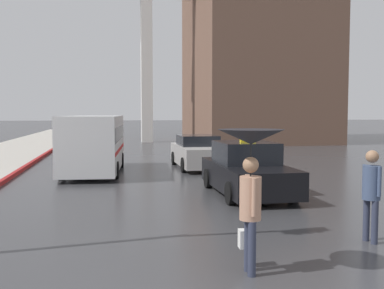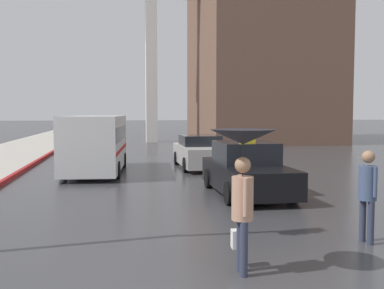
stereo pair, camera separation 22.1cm
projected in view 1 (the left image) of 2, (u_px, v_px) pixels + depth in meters
name	position (u px, v px, depth m)	size (l,w,h in m)	color
taxi	(247.00, 171.00, 12.99)	(1.91, 4.31, 1.67)	black
sedan_red	(198.00, 153.00, 19.33)	(1.91, 4.49, 1.40)	#B7B2AD
ambulance_van	(94.00, 141.00, 17.59)	(2.46, 5.92, 2.24)	silver
pedestrian_with_umbrella	(251.00, 162.00, 6.46)	(0.96, 0.96, 2.11)	#2D3347
pedestrian_man	(371.00, 188.00, 8.10)	(0.36, 0.47, 1.68)	#2D3347
monument_cross	(146.00, 24.00, 36.00)	(7.38, 0.90, 16.78)	white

